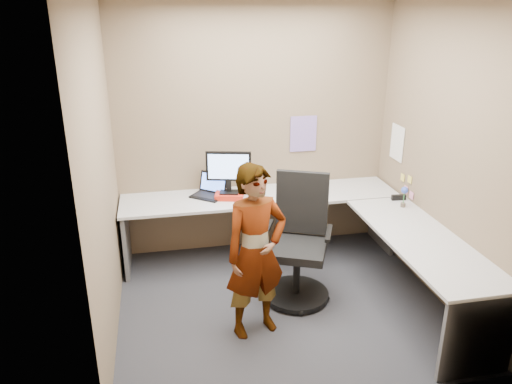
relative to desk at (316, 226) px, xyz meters
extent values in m
plane|color=#292A2E|center=(-0.44, -0.39, -0.59)|extent=(3.00, 3.00, 0.00)
plane|color=brown|center=(-0.44, 0.91, 0.76)|extent=(3.00, 0.00, 3.00)
plane|color=brown|center=(1.06, -0.39, 0.76)|extent=(0.00, 2.70, 2.70)
plane|color=brown|center=(-1.94, -0.39, 0.76)|extent=(0.00, 2.70, 2.70)
cube|color=silver|center=(-0.44, 0.59, 0.13)|extent=(2.96, 0.65, 0.03)
cube|color=silver|center=(0.74, -0.71, 0.13)|extent=(0.65, 1.91, 0.03)
cube|color=#59595B|center=(-1.88, 0.59, -0.24)|extent=(0.04, 0.60, 0.70)
cube|color=#59595B|center=(1.00, 0.59, -0.24)|extent=(0.04, 0.60, 0.70)
cube|color=#59595B|center=(0.74, -1.63, -0.24)|extent=(0.60, 0.04, 0.70)
cube|color=red|center=(-0.78, 0.57, 0.17)|extent=(0.34, 0.28, 0.06)
cube|color=black|center=(-0.78, 0.57, 0.21)|extent=(0.22, 0.18, 0.01)
cube|color=black|center=(-0.78, 0.59, 0.27)|extent=(0.06, 0.05, 0.12)
cube|color=black|center=(-0.78, 0.59, 0.49)|extent=(0.46, 0.15, 0.31)
cube|color=#8DB4F4|center=(-0.78, 0.57, 0.49)|extent=(0.41, 0.11, 0.26)
cube|color=black|center=(-1.00, 0.65, 0.15)|extent=(0.41, 0.39, 0.02)
cube|color=black|center=(-0.92, 0.74, 0.27)|extent=(0.30, 0.26, 0.21)
cube|color=#507CFF|center=(-0.92, 0.74, 0.27)|extent=(0.26, 0.22, 0.17)
cube|color=#B7B7BC|center=(-0.79, 0.68, 0.16)|extent=(0.12, 0.08, 0.04)
sphere|color=#B90C1B|center=(-0.79, 0.67, 0.19)|extent=(0.04, 0.04, 0.04)
cone|color=white|center=(-0.17, 0.36, 0.17)|extent=(0.10, 0.10, 0.06)
cube|color=black|center=(0.95, 0.16, 0.17)|extent=(0.15, 0.05, 0.05)
cylinder|color=brown|center=(0.91, -0.02, 0.16)|extent=(0.05, 0.05, 0.04)
cylinder|color=#338C3F|center=(0.91, -0.02, 0.25)|extent=(0.01, 0.01, 0.14)
sphere|color=blue|center=(0.91, -0.02, 0.32)|extent=(0.07, 0.07, 0.07)
cube|color=#846BB7|center=(0.11, 0.90, 0.71)|extent=(0.30, 0.01, 0.40)
cube|color=white|center=(1.05, 0.51, 0.66)|extent=(0.01, 0.28, 0.38)
cube|color=#F2E059|center=(1.05, 0.16, 0.36)|extent=(0.01, 0.07, 0.07)
cube|color=pink|center=(1.05, 0.21, 0.23)|extent=(0.01, 0.07, 0.07)
cube|color=pink|center=(1.05, 0.09, 0.21)|extent=(0.01, 0.07, 0.07)
cube|color=#F2E059|center=(1.05, 0.31, 0.33)|extent=(0.01, 0.07, 0.07)
cylinder|color=black|center=(-0.28, -0.32, -0.54)|extent=(0.63, 0.63, 0.04)
cylinder|color=black|center=(-0.28, -0.32, -0.30)|extent=(0.07, 0.07, 0.45)
cube|color=black|center=(-0.28, -0.32, -0.06)|extent=(0.68, 0.68, 0.08)
cube|color=black|center=(-0.18, -0.10, 0.31)|extent=(0.47, 0.25, 0.62)
cube|color=black|center=(-0.54, -0.21, 0.13)|extent=(0.18, 0.33, 0.03)
cube|color=black|center=(-0.03, -0.44, 0.13)|extent=(0.18, 0.33, 0.03)
imported|color=#999399|center=(-0.76, -0.73, 0.16)|extent=(0.63, 0.50, 1.50)
camera|label=1|loc=(-1.48, -4.30, 2.07)|focal=35.00mm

